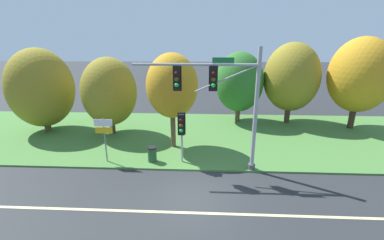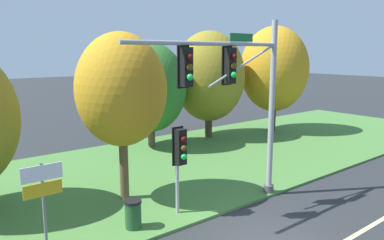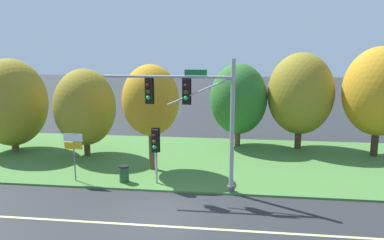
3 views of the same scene
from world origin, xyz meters
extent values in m
plane|color=#282B2D|center=(0.00, 0.00, 0.00)|extent=(160.00, 160.00, 0.00)
cube|color=beige|center=(0.00, -1.20, 0.00)|extent=(36.00, 0.16, 0.01)
cube|color=#477A38|center=(0.00, 8.25, 0.05)|extent=(48.00, 11.50, 0.10)
cylinder|color=#9EA0A5|center=(3.20, 2.76, 3.47)|extent=(0.22, 0.22, 6.74)
cylinder|color=#4C4C51|center=(3.20, 2.76, 0.25)|extent=(0.40, 0.40, 0.30)
cylinder|color=#9EA0A5|center=(-0.04, 2.76, 5.94)|extent=(6.48, 0.14, 0.14)
cylinder|color=#9EA0A5|center=(1.58, 2.76, 5.24)|extent=(3.27, 0.08, 1.47)
cube|color=black|center=(0.91, 2.76, 5.21)|extent=(0.34, 0.28, 1.22)
cube|color=black|center=(0.91, 2.92, 5.21)|extent=(0.46, 0.04, 1.34)
sphere|color=#4C0C0C|center=(0.91, 2.58, 5.51)|extent=(0.22, 0.22, 0.22)
sphere|color=#51420C|center=(0.91, 2.58, 5.21)|extent=(0.22, 0.22, 0.22)
sphere|color=green|center=(0.91, 2.58, 4.91)|extent=(0.22, 0.22, 0.22)
cube|color=black|center=(-0.99, 2.76, 5.21)|extent=(0.34, 0.28, 1.22)
cube|color=black|center=(-0.99, 2.92, 5.21)|extent=(0.46, 0.04, 1.34)
sphere|color=#4C0C0C|center=(-0.99, 2.58, 5.51)|extent=(0.22, 0.22, 0.22)
sphere|color=#51420C|center=(-0.99, 2.58, 5.21)|extent=(0.22, 0.22, 0.22)
sphere|color=green|center=(-0.99, 2.58, 4.91)|extent=(0.22, 0.22, 0.22)
cube|color=#196B33|center=(1.38, 2.71, 6.16)|extent=(1.10, 0.04, 0.28)
cylinder|color=#9EA0A5|center=(-0.84, 3.48, 1.59)|extent=(0.12, 0.12, 2.98)
cube|color=black|center=(-0.84, 3.28, 2.52)|extent=(0.34, 0.28, 1.22)
cube|color=black|center=(-0.84, 3.44, 2.52)|extent=(0.46, 0.04, 1.34)
sphere|color=#4C0C0C|center=(-0.84, 3.10, 2.82)|extent=(0.22, 0.22, 0.22)
sphere|color=#51420C|center=(-0.84, 3.10, 2.52)|extent=(0.22, 0.22, 0.22)
sphere|color=green|center=(-0.84, 3.10, 2.22)|extent=(0.22, 0.22, 0.22)
cylinder|color=slate|center=(-5.38, 3.31, 1.46)|extent=(0.08, 0.08, 2.71)
cube|color=white|center=(-5.38, 3.28, 2.55)|extent=(1.08, 0.03, 0.42)
cube|color=gold|center=(-5.38, 3.28, 2.09)|extent=(1.01, 0.03, 0.37)
cylinder|color=brown|center=(-12.19, 8.52, 1.17)|extent=(0.49, 0.49, 2.15)
ellipsoid|color=olive|center=(-12.19, 8.52, 3.58)|extent=(4.86, 4.86, 6.08)
cylinder|color=#4C3823|center=(-6.69, 8.13, 1.20)|extent=(0.41, 0.41, 2.19)
ellipsoid|color=olive|center=(-6.69, 8.13, 3.42)|extent=(4.10, 4.10, 5.12)
cylinder|color=brown|center=(-1.64, 5.82, 1.74)|extent=(0.34, 0.34, 3.28)
ellipsoid|color=#C68C1E|center=(-1.64, 5.82, 4.30)|extent=(3.36, 3.36, 4.20)
cylinder|color=brown|center=(3.48, 11.89, 1.30)|extent=(0.42, 0.42, 2.40)
ellipsoid|color=#2D6B28|center=(3.48, 11.89, 3.64)|extent=(4.15, 4.15, 5.19)
cylinder|color=#4C3823|center=(7.86, 11.78, 1.46)|extent=(0.46, 0.46, 2.73)
ellipsoid|color=olive|center=(7.86, 11.78, 4.11)|extent=(4.64, 4.64, 5.80)
cylinder|color=#423021|center=(12.70, 10.41, 1.65)|extent=(0.47, 0.47, 3.09)
ellipsoid|color=#C68C1E|center=(12.70, 10.41, 4.49)|extent=(4.71, 4.71, 5.89)
cylinder|color=#234C28|center=(-2.63, 3.43, 0.53)|extent=(0.52, 0.52, 0.85)
cylinder|color=black|center=(-2.63, 3.43, 0.99)|extent=(0.56, 0.56, 0.08)
camera|label=1|loc=(0.45, -10.55, 7.12)|focal=24.00mm
camera|label=2|loc=(-8.16, -6.50, 5.68)|focal=35.00mm
camera|label=3|loc=(3.46, -15.44, 7.39)|focal=35.00mm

